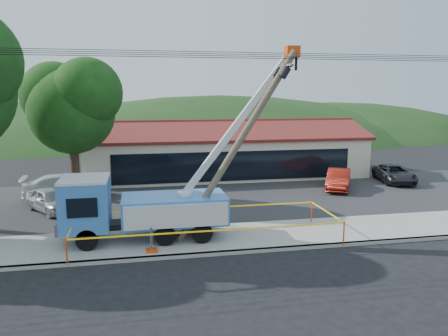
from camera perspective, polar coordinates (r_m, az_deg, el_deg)
name	(u,v)px	position (r m, az deg, el deg)	size (l,w,h in m)	color
ground	(224,275)	(17.06, 0.02, -13.83)	(120.00, 120.00, 0.00)	black
curb	(215,254)	(18.94, -1.23, -11.11)	(60.00, 0.25, 0.15)	gray
sidewalk	(208,239)	(20.70, -2.15, -9.26)	(60.00, 4.00, 0.15)	gray
parking_lot	(188,199)	(28.32, -4.70, -4.08)	(60.00, 12.00, 0.10)	#28282B
strip_mall	(225,153)	(36.34, 0.11, 1.99)	(22.50, 8.53, 4.67)	beige
tree_lot	(71,103)	(28.61, -19.32, 8.02)	(6.30, 5.60, 8.94)	#332316
hill_west	(59,138)	(71.67, -20.76, 3.73)	(78.40, 56.00, 28.00)	#183212
hill_center	(219,135)	(71.85, -0.65, 4.38)	(89.60, 64.00, 32.00)	#183212
hill_east	(333,132)	(78.00, 14.00, 4.52)	(72.80, 52.00, 26.00)	#183212
utility_truck	(141,205)	(20.43, -10.81, -4.78)	(10.93, 4.00, 8.79)	black
leaning_pole	(242,137)	(19.89, 2.38, 4.06)	(5.62, 1.77, 8.70)	brown
caution_tape	(207,223)	(20.08, -2.27, -7.22)	(11.75, 3.75, 1.08)	#E2430C
car_silver	(52,213)	(27.11, -21.61, -5.50)	(1.60, 3.97, 1.35)	#A7A8AE
car_red	(338,190)	(31.95, 14.67, -2.86)	(1.51, 4.32, 1.42)	maroon
car_white	(67,200)	(30.08, -19.77, -3.91)	(2.17, 5.34, 1.55)	white
car_dark	(394,183)	(35.73, 21.30, -1.88)	(2.18, 4.72, 1.31)	black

